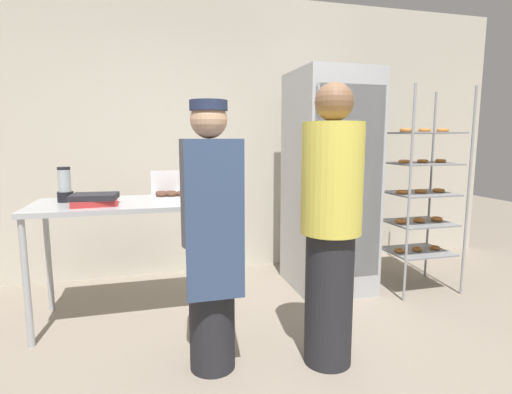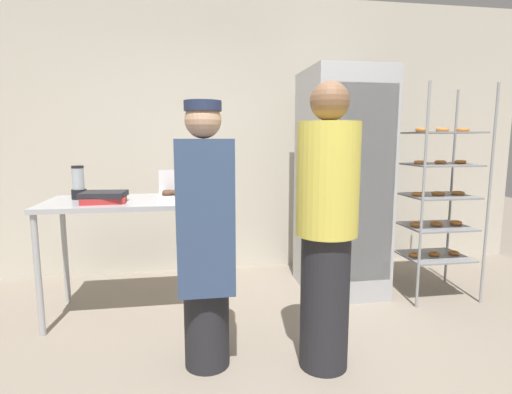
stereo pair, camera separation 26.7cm
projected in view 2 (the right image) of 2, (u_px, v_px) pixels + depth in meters
back_wall at (237, 137)px, 4.19m from camera, size 6.40×0.12×2.81m
refrigerator at (342, 183)px, 3.60m from camera, size 0.68×0.78×1.98m
baking_rack at (438, 195)px, 3.47m from camera, size 0.62×0.51×1.83m
prep_counter at (126, 213)px, 3.12m from camera, size 1.21×0.69×0.92m
donut_box at (177, 194)px, 3.06m from camera, size 0.29×0.19×0.23m
blender_pitcher at (79, 184)px, 3.13m from camera, size 0.11×0.11×0.26m
binder_stack at (104, 197)px, 2.96m from camera, size 0.33×0.26×0.08m
person_baker at (205, 233)px, 2.36m from camera, size 0.34×0.36×1.60m
person_customer at (326, 227)px, 2.35m from camera, size 0.36×0.36×1.71m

